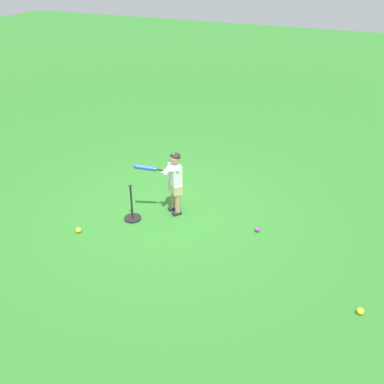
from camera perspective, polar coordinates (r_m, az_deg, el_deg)
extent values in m
plane|color=#2D7528|center=(7.57, -2.99, -2.41)|extent=(40.00, 40.00, 0.00)
cube|color=#232328|center=(7.45, -1.97, -2.72)|extent=(0.17, 0.17, 0.05)
cylinder|color=tan|center=(7.36, -1.85, -1.46)|extent=(0.09, 0.09, 0.34)
cube|color=#232328|center=(7.59, -2.48, -2.11)|extent=(0.17, 0.17, 0.05)
cylinder|color=tan|center=(7.50, -2.37, -0.86)|extent=(0.09, 0.09, 0.34)
cube|color=#C6B284|center=(7.31, -2.15, 0.54)|extent=(0.29, 0.30, 0.16)
cube|color=white|center=(7.19, -2.18, 2.29)|extent=(0.28, 0.29, 0.34)
sphere|color=tan|center=(7.07, -2.23, 4.35)|extent=(0.17, 0.17, 0.17)
ellipsoid|color=black|center=(7.06, -2.16, 4.58)|extent=(0.24, 0.24, 0.11)
sphere|color=blue|center=(7.11, -3.23, 2.71)|extent=(0.04, 0.04, 0.04)
cylinder|color=black|center=(7.11, -3.97, 2.81)|extent=(0.08, 0.14, 0.05)
cylinder|color=blue|center=(7.12, -5.88, 3.07)|extent=(0.19, 0.35, 0.11)
sphere|color=blue|center=(7.13, -7.24, 3.26)|extent=(0.07, 0.07, 0.07)
cylinder|color=white|center=(7.08, -2.87, 2.75)|extent=(0.09, 0.31, 0.14)
cylinder|color=white|center=(7.14, -3.08, 2.97)|extent=(0.31, 0.08, 0.14)
sphere|color=yellow|center=(5.98, 20.71, -14.04)|extent=(0.09, 0.09, 0.09)
sphere|color=yellow|center=(7.21, -14.30, -4.75)|extent=(0.09, 0.09, 0.09)
sphere|color=purple|center=(7.09, 8.32, -4.78)|extent=(0.07, 0.07, 0.07)
cylinder|color=black|center=(7.40, -7.58, -3.34)|extent=(0.28, 0.28, 0.03)
cylinder|color=black|center=(7.25, -7.73, -1.40)|extent=(0.03, 0.03, 0.55)
cone|color=black|center=(7.11, -7.89, 0.65)|extent=(0.07, 0.07, 0.04)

